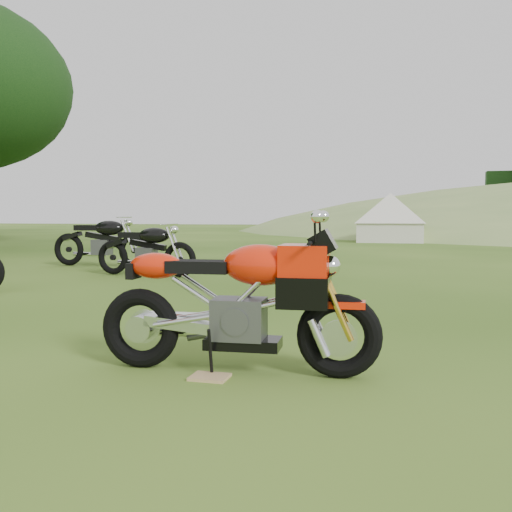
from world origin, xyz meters
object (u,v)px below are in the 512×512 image
(vintage_moto_b, at_px, (145,248))
(vintage_moto_c, at_px, (101,240))
(plywood_board, at_px, (210,377))
(tent_left, at_px, (390,215))
(sport_motorcycle, at_px, (236,292))

(vintage_moto_b, xyz_separation_m, vintage_moto_c, (-1.77, 1.43, 0.06))
(plywood_board, bearing_deg, tent_left, 89.61)
(tent_left, bearing_deg, sport_motorcycle, -92.50)
(vintage_moto_b, relative_size, tent_left, 0.75)
(sport_motorcycle, relative_size, tent_left, 0.73)
(sport_motorcycle, distance_m, vintage_moto_c, 8.71)
(vintage_moto_b, distance_m, vintage_moto_c, 2.28)
(vintage_moto_c, distance_m, tent_left, 14.39)
(vintage_moto_b, bearing_deg, tent_left, 81.36)
(plywood_board, bearing_deg, vintage_moto_b, 120.59)
(sport_motorcycle, relative_size, plywood_board, 7.51)
(vintage_moto_b, bearing_deg, vintage_moto_c, 145.68)
(sport_motorcycle, distance_m, vintage_moto_b, 6.53)
(vintage_moto_b, height_order, vintage_moto_c, vintage_moto_c)
(sport_motorcycle, height_order, plywood_board, sport_motorcycle)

